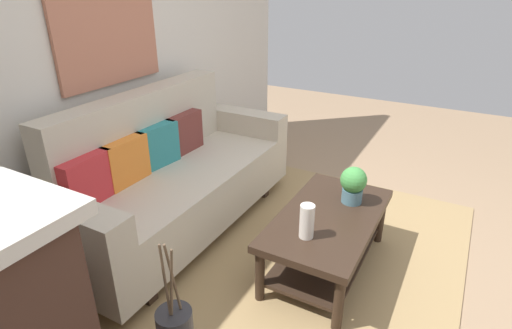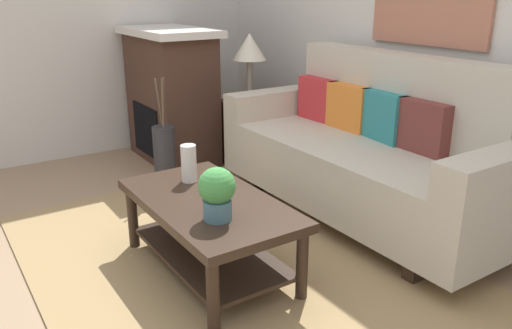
# 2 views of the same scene
# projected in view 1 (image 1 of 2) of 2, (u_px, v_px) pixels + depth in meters

# --- Properties ---
(ground_plane) EXTENTS (8.96, 8.96, 0.00)m
(ground_plane) POSITION_uv_depth(u_px,v_px,m) (373.00, 284.00, 2.70)
(ground_plane) COLOR #9E7F60
(wall_back) EXTENTS (4.96, 0.10, 2.70)m
(wall_back) POSITION_uv_depth(u_px,v_px,m) (112.00, 50.00, 3.06)
(wall_back) COLOR silver
(wall_back) RESTS_ON ground_plane
(area_rug) EXTENTS (2.76, 2.07, 0.01)m
(area_rug) POSITION_uv_depth(u_px,v_px,m) (303.00, 260.00, 2.92)
(area_rug) COLOR #A38456
(area_rug) RESTS_ON ground_plane
(couch) EXTENTS (2.13, 0.84, 1.08)m
(couch) POSITION_uv_depth(u_px,v_px,m) (173.00, 179.00, 3.16)
(couch) COLOR beige
(couch) RESTS_ON ground_plane
(throw_pillow_crimson) EXTENTS (0.36, 0.13, 0.32)m
(throw_pillow_crimson) POSITION_uv_depth(u_px,v_px,m) (87.00, 180.00, 2.58)
(throw_pillow_crimson) COLOR red
(throw_pillow_crimson) RESTS_ON couch
(throw_pillow_orange) EXTENTS (0.36, 0.12, 0.32)m
(throw_pillow_orange) POSITION_uv_depth(u_px,v_px,m) (125.00, 161.00, 2.85)
(throw_pillow_orange) COLOR orange
(throw_pillow_orange) RESTS_ON couch
(throw_pillow_teal) EXTENTS (0.37, 0.16, 0.32)m
(throw_pillow_teal) POSITION_uv_depth(u_px,v_px,m) (157.00, 146.00, 3.11)
(throw_pillow_teal) COLOR teal
(throw_pillow_teal) RESTS_ON couch
(throw_pillow_maroon) EXTENTS (0.36, 0.13, 0.32)m
(throw_pillow_maroon) POSITION_uv_depth(u_px,v_px,m) (184.00, 133.00, 3.37)
(throw_pillow_maroon) COLOR brown
(throw_pillow_maroon) RESTS_ON couch
(coffee_table) EXTENTS (1.10, 0.60, 0.43)m
(coffee_table) POSITION_uv_depth(u_px,v_px,m) (327.00, 230.00, 2.73)
(coffee_table) COLOR #332319
(coffee_table) RESTS_ON ground_plane
(tabletop_vase) EXTENTS (0.09, 0.09, 0.22)m
(tabletop_vase) POSITION_uv_depth(u_px,v_px,m) (307.00, 221.00, 2.41)
(tabletop_vase) COLOR white
(tabletop_vase) RESTS_ON coffee_table
(potted_plant_tabletop) EXTENTS (0.18, 0.18, 0.26)m
(potted_plant_tabletop) POSITION_uv_depth(u_px,v_px,m) (353.00, 184.00, 2.77)
(potted_plant_tabletop) COLOR slate
(potted_plant_tabletop) RESTS_ON coffee_table
(side_table) EXTENTS (0.44, 0.44, 0.56)m
(side_table) POSITION_uv_depth(u_px,v_px,m) (14.00, 311.00, 2.11)
(side_table) COLOR #332319
(side_table) RESTS_ON ground_plane
(floor_vase_branch_a) EXTENTS (0.05, 0.04, 0.36)m
(floor_vase_branch_a) POSITION_uv_depth(u_px,v_px,m) (173.00, 278.00, 1.73)
(floor_vase_branch_a) COLOR brown
(floor_vase_branch_a) RESTS_ON floor_vase
(floor_vase_branch_b) EXTENTS (0.02, 0.04, 0.36)m
(floor_vase_branch_b) POSITION_uv_depth(u_px,v_px,m) (165.00, 281.00, 1.72)
(floor_vase_branch_b) COLOR brown
(floor_vase_branch_b) RESTS_ON floor_vase
(floor_vase_branch_c) EXTENTS (0.01, 0.05, 0.36)m
(floor_vase_branch_c) POSITION_uv_depth(u_px,v_px,m) (171.00, 284.00, 1.70)
(floor_vase_branch_c) COLOR brown
(floor_vase_branch_c) RESTS_ON floor_vase
(framed_painting) EXTENTS (0.93, 0.03, 0.87)m
(framed_painting) POSITION_uv_depth(u_px,v_px,m) (107.00, 23.00, 2.89)
(framed_painting) COLOR #B77056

